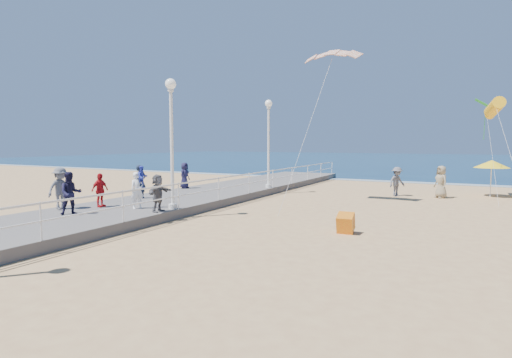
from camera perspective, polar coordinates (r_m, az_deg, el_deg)
The scene contains 22 objects.
ground at distance 14.29m, azimuth 5.14°, elevation -7.47°, with size 160.00×160.00×0.00m, color tan.
ocean at distance 78.11m, azimuth 24.00°, elevation 2.44°, with size 160.00×90.00×0.05m, color navy.
surf_line at distance 33.94m, azimuth 18.70°, elevation -0.33°, with size 160.00×1.20×0.04m, color silver.
boardwalk at distance 18.44m, azimuth -16.92°, elevation -4.17°, with size 5.00×44.00×0.40m, color slate.
railing at distance 16.67m, azimuth -11.03°, elevation -1.37°, with size 0.05×42.00×0.55m.
lamp_post_mid at distance 16.77m, azimuth -11.98°, elevation 6.90°, with size 0.44×0.44×5.32m.
lamp_post_far at distance 24.37m, azimuth 1.81°, elevation 6.43°, with size 0.44×0.44×5.32m.
woman_holding_toddler at distance 17.26m, azimuth -16.60°, elevation -1.57°, with size 0.56×0.37×1.53m, color white.
toddler_held at distance 17.21m, azimuth -15.94°, elevation 0.27°, with size 0.45×0.35×0.92m, color blue.
spectator_0 at distance 20.45m, azimuth -16.23°, elevation -0.36°, with size 0.60×0.39×1.65m, color #172033.
spectator_2 at distance 18.28m, azimuth -26.14°, elevation -1.20°, with size 1.12×0.64×1.73m, color slate.
spectator_3 at distance 18.20m, azimuth -21.40°, elevation -1.50°, with size 0.85×0.35×1.45m, color red.
spectator_4 at distance 24.34m, azimuth -10.17°, elevation 0.51°, with size 0.76×0.50×1.56m, color #1E1B3C.
spectator_5 at distance 16.28m, azimuth -13.85°, elevation -1.95°, with size 1.39×0.44×1.49m, color #56555A.
spectator_7 at distance 16.75m, azimuth -24.96°, elevation -1.85°, with size 0.79×0.62×1.63m, color #191733.
beach_walker_a at distance 24.90m, azimuth 19.48°, elevation -0.34°, with size 1.11×0.64×1.72m, color slate.
beach_walker_c at distance 24.98m, azimuth 24.92°, elevation -0.37°, with size 0.90×0.59×1.84m, color gray.
box_kite at distance 14.21m, azimuth 12.69°, elevation -6.41°, with size 0.55×0.55×0.60m, color #DB400C.
beach_umbrella at distance 26.80m, azimuth 30.62°, elevation 1.85°, with size 1.90×1.90×2.14m.
kite_parafoil at distance 21.61m, azimuth 10.84°, elevation 17.33°, with size 2.93×0.90×0.30m, color orange, non-canonical shape.
kite_windsock at distance 21.63m, azimuth 30.94°, elevation 8.78°, with size 0.56×0.56×2.59m, color yellow.
kite_diamond_green at distance 26.59m, azimuth 29.96°, elevation 9.16°, with size 1.26×1.26×0.02m, color green.
Camera 1 is at (5.39, -12.87, 3.12)m, focal length 28.00 mm.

